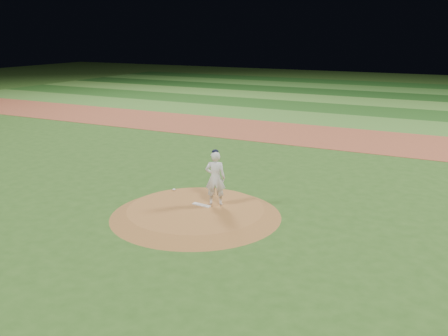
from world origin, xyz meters
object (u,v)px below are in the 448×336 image
object	(u,v)px
pitchers_mound	(196,212)
rosin_bag	(174,190)
pitcher_on_mound	(215,178)
pitching_rubber	(202,205)

from	to	relation	value
pitchers_mound	rosin_bag	size ratio (longest dim) A/B	45.95
pitchers_mound	rosin_bag	bearing A→B (deg)	142.48
rosin_bag	pitcher_on_mound	distance (m)	2.29
rosin_bag	pitchers_mound	bearing A→B (deg)	-37.52
pitchers_mound	pitcher_on_mound	size ratio (longest dim) A/B	2.96
pitching_rubber	pitcher_on_mound	bearing A→B (deg)	47.64
pitchers_mound	pitching_rubber	size ratio (longest dim) A/B	8.37
pitcher_on_mound	rosin_bag	bearing A→B (deg)	162.65
pitching_rubber	rosin_bag	distance (m)	1.90
rosin_bag	pitcher_on_mound	bearing A→B (deg)	-17.35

